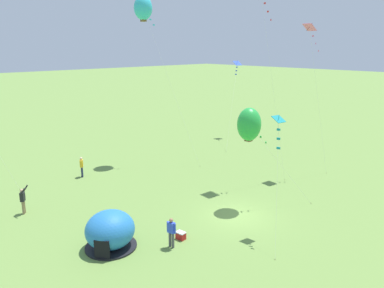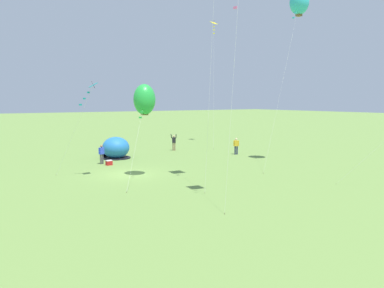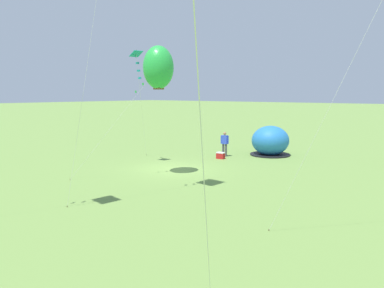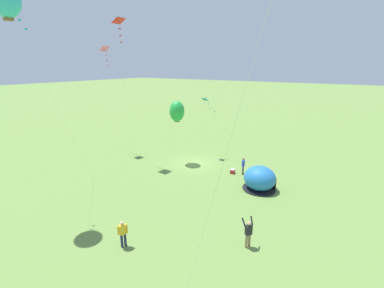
{
  "view_description": "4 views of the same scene",
  "coord_description": "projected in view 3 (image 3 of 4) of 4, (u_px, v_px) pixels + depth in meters",
  "views": [
    {
      "loc": [
        -17.42,
        -14.17,
        10.69
      ],
      "look_at": [
        -0.01,
        4.26,
        4.01
      ],
      "focal_mm": 35.0,
      "sensor_mm": 36.0,
      "label": 1
    },
    {
      "loc": [
        26.35,
        -11.1,
        5.66
      ],
      "look_at": [
        -0.09,
        5.95,
        1.96
      ],
      "focal_mm": 35.0,
      "sensor_mm": 36.0,
      "label": 2
    },
    {
      "loc": [
        16.02,
        14.17,
        4.4
      ],
      "look_at": [
        1.4,
        2.61,
        1.85
      ],
      "focal_mm": 35.0,
      "sensor_mm": 36.0,
      "label": 3
    },
    {
      "loc": [
        -14.02,
        22.36,
        10.31
      ],
      "look_at": [
        0.31,
        0.01,
        2.16
      ],
      "focal_mm": 24.0,
      "sensor_mm": 36.0,
      "label": 4
    }
  ],
  "objects": [
    {
      "name": "ground_plane",
      "position": [
        172.0,
        169.0,
        21.75
      ],
      "size": [
        300.0,
        300.0,
        0.0
      ],
      "primitive_type": "plane",
      "color": "olive"
    },
    {
      "name": "popup_tent",
      "position": [
        270.0,
        141.0,
        26.49
      ],
      "size": [
        2.81,
        2.81,
        2.1
      ],
      "color": "#2672BF",
      "rests_on": "ground"
    },
    {
      "name": "cooler_box",
      "position": [
        221.0,
        155.0,
        25.18
      ],
      "size": [
        0.43,
        0.57,
        0.44
      ],
      "color": "red",
      "rests_on": "ground"
    },
    {
      "name": "person_strolling",
      "position": [
        225.0,
        143.0,
        26.02
      ],
      "size": [
        0.32,
        0.58,
        1.72
      ],
      "color": "#4C4C51",
      "rests_on": "ground"
    },
    {
      "name": "kite_green",
      "position": [
        158.0,
        68.0,
        19.19
      ],
      "size": [
        4.3,
        3.78,
        6.8
      ],
      "color": "silver",
      "rests_on": "ground"
    },
    {
      "name": "kite_teal",
      "position": [
        137.0,
        61.0,
        22.55
      ],
      "size": [
        3.19,
        2.49,
        6.97
      ],
      "color": "silver",
      "rests_on": "ground"
    }
  ]
}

